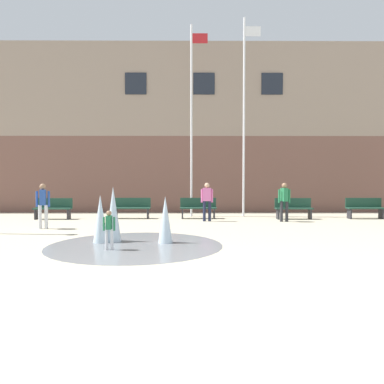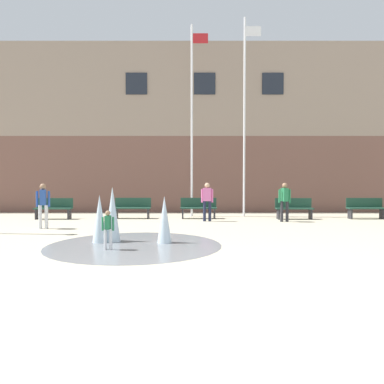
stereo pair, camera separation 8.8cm
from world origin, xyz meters
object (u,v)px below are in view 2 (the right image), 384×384
(park_bench_far_left, at_px, (54,208))
(flagpole_left, at_px, (193,116))
(teen_by_trashcan, at_px, (285,199))
(park_bench_under_right_flagpole, at_px, (294,208))
(adult_near_bench, at_px, (43,202))
(flagpole_right, at_px, (245,112))
(park_bench_under_left_flagpole, at_px, (133,208))
(adult_in_red, at_px, (207,199))
(park_bench_center, at_px, (199,208))
(park_bench_far_right, at_px, (366,208))
(child_with_pink_shirt, at_px, (108,227))

(park_bench_far_left, distance_m, flagpole_left, 7.46)
(teen_by_trashcan, bearing_deg, park_bench_under_right_flagpole, 135.59)
(adult_near_bench, relative_size, flagpole_left, 0.18)
(flagpole_left, xyz_separation_m, flagpole_right, (2.44, 0.00, 0.17))
(park_bench_under_left_flagpole, relative_size, adult_in_red, 1.01)
(park_bench_under_right_flagpole, height_order, adult_in_red, adult_in_red)
(park_bench_center, bearing_deg, park_bench_far_right, -0.94)
(flagpole_right, bearing_deg, park_bench_far_left, -172.04)
(teen_by_trashcan, relative_size, flagpole_right, 0.17)
(adult_in_red, distance_m, teen_by_trashcan, 3.16)
(adult_in_red, distance_m, flagpole_left, 4.30)
(adult_near_bench, height_order, flagpole_right, flagpole_right)
(park_bench_far_left, xyz_separation_m, child_with_pink_shirt, (3.94, -7.01, 0.10))
(flagpole_left, bearing_deg, flagpole_right, 0.00)
(park_bench_far_right, bearing_deg, park_bench_under_left_flagpole, 179.26)
(child_with_pink_shirt, bearing_deg, park_bench_under_right_flagpole, -41.49)
(adult_near_bench, bearing_deg, flagpole_left, 112.49)
(park_bench_under_left_flagpole, relative_size, adult_near_bench, 1.01)
(park_bench_center, xyz_separation_m, teen_by_trashcan, (3.50, -1.26, 0.45))
(flagpole_left, height_order, flagpole_right, flagpole_right)
(park_bench_far_left, height_order, flagpole_left, flagpole_left)
(park_bench_far_right, xyz_separation_m, adult_in_red, (-7.00, -0.97, 0.45))
(park_bench_far_right, xyz_separation_m, teen_by_trashcan, (-3.84, -1.14, 0.45))
(park_bench_far_right, height_order, adult_near_bench, adult_near_bench)
(park_bench_under_right_flagpole, bearing_deg, flagpole_right, 148.68)
(flagpole_left, bearing_deg, adult_in_red, -73.30)
(adult_near_bench, distance_m, teen_by_trashcan, 9.28)
(park_bench_far_left, relative_size, park_bench_under_right_flagpole, 1.00)
(park_bench_under_right_flagpole, bearing_deg, park_bench_under_left_flagpole, 177.78)
(flagpole_right, bearing_deg, flagpole_left, -180.00)
(teen_by_trashcan, xyz_separation_m, child_with_pink_shirt, (-5.88, -5.99, -0.35))
(park_bench_far_left, xyz_separation_m, adult_in_red, (6.66, -0.85, 0.45))
(flagpole_left, bearing_deg, teen_by_trashcan, -30.38)
(park_bench_far_left, distance_m, flagpole_right, 9.62)
(park_bench_far_left, xyz_separation_m, park_bench_under_right_flagpole, (10.49, -0.02, 0.00))
(child_with_pink_shirt, bearing_deg, flagpole_right, -27.40)
(teen_by_trashcan, distance_m, child_with_pink_shirt, 8.40)
(park_bench_under_left_flagpole, distance_m, park_bench_under_right_flagpole, 7.08)
(child_with_pink_shirt, distance_m, flagpole_left, 9.40)
(teen_by_trashcan, bearing_deg, park_bench_far_left, -106.75)
(park_bench_far_left, bearing_deg, flagpole_left, 11.10)
(park_bench_far_right, distance_m, child_with_pink_shirt, 12.06)
(park_bench_far_left, distance_m, park_bench_under_right_flagpole, 10.49)
(park_bench_far_left, relative_size, child_with_pink_shirt, 1.62)
(adult_near_bench, xyz_separation_m, child_with_pink_shirt, (3.16, -3.89, -0.35))
(adult_in_red, height_order, flagpole_right, flagpole_right)
(park_bench_under_left_flagpole, relative_size, park_bench_under_right_flagpole, 1.00)
(flagpole_right, bearing_deg, adult_in_red, -131.94)
(teen_by_trashcan, xyz_separation_m, flagpole_right, (-1.33, 2.21, 3.91))
(park_bench_far_right, distance_m, flagpole_right, 6.85)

